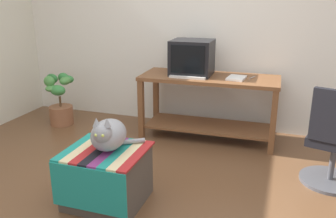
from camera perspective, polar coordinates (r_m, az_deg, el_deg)
name	(u,v)px	position (r m, az deg, el deg)	size (l,w,h in m)	color
ground_plane	(132,206)	(2.96, -5.72, -15.11)	(14.00, 14.00, 0.00)	brown
back_wall	(199,20)	(4.43, 4.91, 13.91)	(8.00, 0.10, 2.60)	silver
desk	(209,96)	(4.08, 6.53, 2.06)	(1.55, 0.64, 0.73)	brown
tv_monitor	(192,58)	(4.07, 3.84, 8.17)	(0.47, 0.43, 0.39)	black
keyboard	(188,77)	(3.94, 3.26, 5.19)	(0.40, 0.15, 0.02)	beige
book	(236,78)	(3.94, 10.87, 4.89)	(0.18, 0.24, 0.02)	white
ottoman_with_blanket	(107,176)	(2.92, -9.78, -10.52)	(0.61, 0.57, 0.45)	#4C4238
cat	(108,135)	(2.78, -9.53, -4.04)	(0.39, 0.43, 0.30)	gray
potted_plant	(60,102)	(4.74, -16.85, 1.06)	(0.33, 0.36, 0.65)	brown
office_chair	(334,144)	(3.37, 25.00, -5.12)	(0.52, 0.52, 0.89)	#4C4C51
pen	(253,77)	(4.04, 13.35, 4.95)	(0.01, 0.01, 0.14)	#B7B7BC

